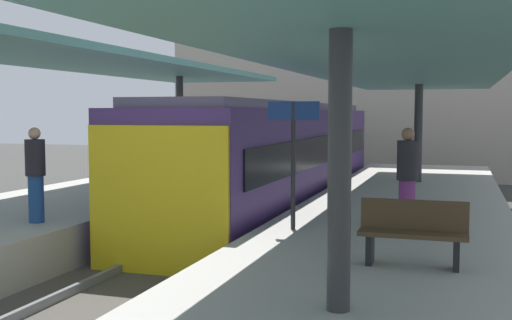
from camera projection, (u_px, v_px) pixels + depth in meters
ground_plane at (192, 267)px, 12.30m from camera, size 80.00×80.00×0.00m
platform_left at (29, 230)px, 13.44m from camera, size 4.40×28.00×1.00m
platform_right at (389, 255)px, 11.10m from camera, size 4.40×28.00×1.00m
track_ballast at (192, 262)px, 12.30m from camera, size 3.20×28.00×0.20m
rail_near_side at (158, 251)px, 12.51m from camera, size 0.08×28.00×0.14m
rail_far_side at (226, 256)px, 12.06m from camera, size 0.08×28.00×0.14m
commuter_train at (278, 158)px, 18.04m from camera, size 2.78×15.34×3.10m
canopy_left at (64, 59)px, 14.48m from camera, size 4.18×21.00×3.37m
canopy_right at (399, 68)px, 12.17m from camera, size 4.18×21.00×3.00m
platform_bench at (413, 231)px, 8.25m from camera, size 1.40×0.41×0.86m
platform_sign at (293, 136)px, 10.75m from camera, size 0.90×0.08×2.21m
passenger_near_bench at (407, 177)px, 10.67m from camera, size 0.36×0.36×1.76m
passenger_mid_platform at (35, 173)px, 11.49m from camera, size 0.36×0.36×1.75m
station_building_backdrop at (369, 62)px, 30.66m from camera, size 18.00×6.00×11.00m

